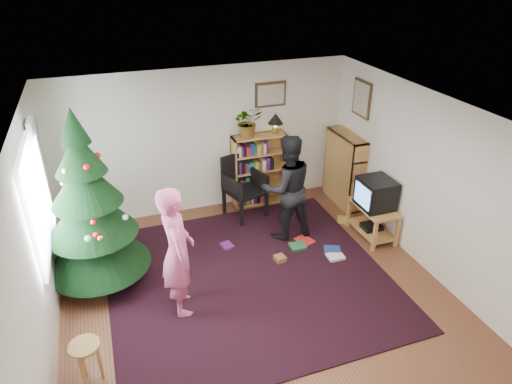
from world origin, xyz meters
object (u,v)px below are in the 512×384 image
object	(u,v)px
table_lamp	(276,120)
person_by_chair	(287,188)
stool	(86,353)
picture_back	(271,94)
potted_plant	(248,122)
bookshelf_back	(259,169)
crt_tv	(376,193)
bookshelf_right	(344,168)
armchair	(243,182)
person_standing	(177,252)
picture_right	(362,99)
christmas_tree	(91,216)
tv_stand	(373,219)

from	to	relation	value
table_lamp	person_by_chair	bearing A→B (deg)	-102.83
stool	picture_back	bearing A→B (deg)	44.80
stool	table_lamp	xyz separation A→B (m)	(3.33, 3.13, 1.13)
potted_plant	picture_back	bearing A→B (deg)	16.52
bookshelf_back	potted_plant	world-z (taller)	potted_plant
crt_tv	person_by_chair	distance (m)	1.38
bookshelf_right	stool	size ratio (longest dim) A/B	2.44
person_by_chair	table_lamp	bearing A→B (deg)	-103.45
armchair	person_standing	xyz separation A→B (m)	(-1.50, -2.06, 0.29)
bookshelf_back	picture_right	bearing A→B (deg)	-20.47
bookshelf_back	table_lamp	bearing A→B (deg)	0.00
picture_right	bookshelf_right	distance (m)	1.30
crt_tv	christmas_tree	bearing A→B (deg)	176.18
christmas_tree	table_lamp	distance (m)	3.46
picture_back	bookshelf_right	bearing A→B (deg)	-27.38
bookshelf_back	person_by_chair	world-z (taller)	person_by_chair
picture_right	potted_plant	distance (m)	1.91
bookshelf_right	tv_stand	distance (m)	1.25
bookshelf_back	person_standing	distance (m)	2.99
picture_right	bookshelf_right	bearing A→B (deg)	141.15
person_standing	christmas_tree	bearing A→B (deg)	47.26
christmas_tree	bookshelf_right	size ratio (longest dim) A/B	1.93
person_by_chair	potted_plant	distance (m)	1.40
tv_stand	bookshelf_right	bearing A→B (deg)	84.25
christmas_tree	potted_plant	distance (m)	3.02
bookshelf_back	tv_stand	world-z (taller)	bookshelf_back
person_standing	picture_back	bearing A→B (deg)	-39.68
stool	person_by_chair	world-z (taller)	person_by_chair
tv_stand	table_lamp	size ratio (longest dim) A/B	2.37
tv_stand	stool	world-z (taller)	tv_stand
armchair	tv_stand	bearing A→B (deg)	-57.13
crt_tv	stool	xyz separation A→B (m)	(-4.35, -1.46, -0.37)
bookshelf_right	potted_plant	size ratio (longest dim) A/B	2.45
crt_tv	person_by_chair	xyz separation A→B (m)	(-1.29, 0.48, 0.08)
tv_stand	potted_plant	distance (m)	2.58
person_standing	table_lamp	size ratio (longest dim) A/B	4.91
bookshelf_back	armchair	bearing A→B (deg)	-146.54
armchair	potted_plant	distance (m)	1.03
bookshelf_back	table_lamp	xyz separation A→B (m)	(0.30, 0.00, 0.88)
stool	potted_plant	distance (m)	4.38
picture_back	person_standing	bearing A→B (deg)	-131.13
crt_tv	person_standing	world-z (taller)	person_standing
picture_right	tv_stand	distance (m)	1.97
bookshelf_back	armchair	world-z (taller)	bookshelf_back
armchair	picture_back	bearing A→B (deg)	13.90
christmas_tree	person_standing	bearing A→B (deg)	-44.19
picture_right	christmas_tree	world-z (taller)	christmas_tree
picture_back	person_standing	size ratio (longest dim) A/B	0.32
table_lamp	potted_plant	bearing A→B (deg)	180.00
picture_right	person_standing	bearing A→B (deg)	-153.55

